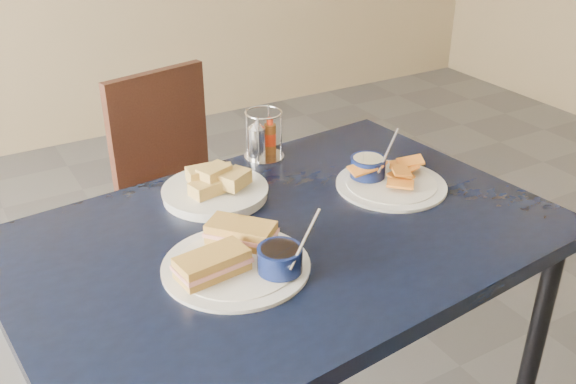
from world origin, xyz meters
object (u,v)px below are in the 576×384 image
dining_table (285,256)px  bread_basket (215,188)px  chair_far (181,171)px  condiment_caddy (262,139)px  sandwich_plate (240,256)px  plantain_plate (384,177)px

dining_table → bread_basket: 0.25m
chair_far → condiment_caddy: bearing=-86.6°
dining_table → sandwich_plate: bearing=-153.5°
dining_table → bread_basket: size_ratio=4.98×
dining_table → condiment_caddy: size_ratio=9.25×
dining_table → plantain_plate: size_ratio=4.56×
dining_table → condiment_caddy: bearing=69.3°
plantain_plate → chair_far: bearing=104.6°
chair_far → bread_basket: bearing=-103.5°
dining_table → plantain_plate: plantain_plate is taller
plantain_plate → condiment_caddy: condiment_caddy is taller
dining_table → condiment_caddy: (0.14, 0.36, 0.12)m
plantain_plate → bread_basket: size_ratio=1.09×
dining_table → chair_far: bearing=83.7°
dining_table → chair_far: 0.96m
dining_table → bread_basket: bearing=106.9°
dining_table → chair_far: chair_far is taller
chair_far → condiment_caddy: 0.66m
chair_far → plantain_plate: 0.94m
sandwich_plate → condiment_caddy: condiment_caddy is taller
dining_table → plantain_plate: bearing=12.4°
sandwich_plate → condiment_caddy: 0.52m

